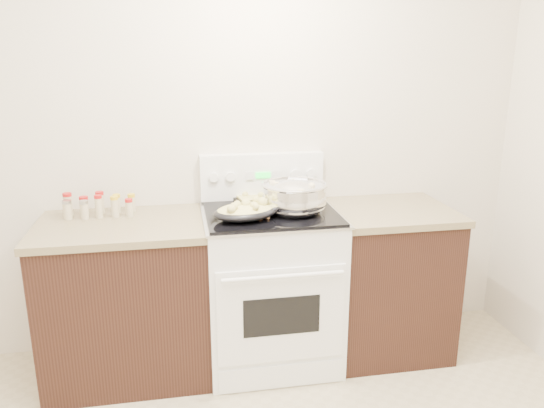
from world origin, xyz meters
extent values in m
cube|color=beige|center=(0.00, 1.77, 1.35)|extent=(4.00, 0.05, 2.70)
cube|color=black|center=(-0.48, 1.43, 0.44)|extent=(0.90, 0.64, 0.88)
cube|color=brown|center=(-0.48, 1.43, 0.90)|extent=(0.93, 0.67, 0.04)
cube|color=black|center=(1.08, 1.43, 0.44)|extent=(0.70, 0.64, 0.88)
cube|color=brown|center=(1.08, 1.43, 0.90)|extent=(0.73, 0.67, 0.04)
cube|color=white|center=(0.35, 1.42, 0.46)|extent=(0.76, 0.66, 0.92)
cube|color=white|center=(0.35, 1.08, 0.45)|extent=(0.70, 0.01, 0.55)
cube|color=black|center=(0.35, 1.08, 0.46)|extent=(0.42, 0.01, 0.22)
cylinder|color=white|center=(0.35, 1.04, 0.70)|extent=(0.65, 0.02, 0.02)
cube|color=white|center=(0.35, 1.09, 0.08)|extent=(0.70, 0.01, 0.14)
cube|color=silver|center=(0.35, 1.42, 0.93)|extent=(0.78, 0.68, 0.01)
cube|color=black|center=(0.35, 1.42, 0.94)|extent=(0.74, 0.64, 0.01)
cube|color=white|center=(0.35, 1.72, 1.08)|extent=(0.76, 0.07, 0.28)
cylinder|color=white|center=(0.05, 1.67, 1.10)|extent=(0.06, 0.02, 0.06)
cylinder|color=white|center=(0.15, 1.67, 1.10)|extent=(0.06, 0.02, 0.06)
cylinder|color=white|center=(0.55, 1.67, 1.10)|extent=(0.06, 0.02, 0.06)
cylinder|color=white|center=(0.65, 1.67, 1.10)|extent=(0.06, 0.02, 0.06)
cube|color=#19E533|center=(0.35, 1.67, 1.10)|extent=(0.09, 0.00, 0.04)
cube|color=silver|center=(0.27, 1.67, 1.10)|extent=(0.05, 0.00, 0.05)
cube|color=silver|center=(0.43, 1.67, 1.10)|extent=(0.05, 0.00, 0.05)
ellipsoid|color=silver|center=(0.48, 1.38, 1.02)|extent=(0.43, 0.43, 0.22)
cylinder|color=silver|center=(0.48, 1.38, 0.95)|extent=(0.20, 0.20, 0.01)
torus|color=silver|center=(0.48, 1.38, 1.11)|extent=(0.37, 0.37, 0.02)
cylinder|color=silver|center=(0.48, 1.38, 1.04)|extent=(0.35, 0.35, 0.12)
cylinder|color=brown|center=(0.48, 1.38, 1.09)|extent=(0.33, 0.33, 0.00)
cube|color=beige|center=(0.45, 1.33, 1.10)|extent=(0.03, 0.03, 0.02)
cube|color=beige|center=(0.49, 1.24, 1.10)|extent=(0.04, 0.04, 0.02)
cube|color=beige|center=(0.39, 1.41, 1.10)|extent=(0.04, 0.04, 0.03)
cube|color=beige|center=(0.38, 1.42, 1.10)|extent=(0.04, 0.04, 0.02)
cube|color=beige|center=(0.49, 1.46, 1.10)|extent=(0.04, 0.04, 0.03)
cube|color=beige|center=(0.56, 1.34, 1.10)|extent=(0.04, 0.04, 0.03)
cube|color=beige|center=(0.57, 1.37, 1.10)|extent=(0.04, 0.04, 0.03)
cube|color=beige|center=(0.57, 1.33, 1.10)|extent=(0.04, 0.04, 0.03)
cube|color=beige|center=(0.37, 1.46, 1.10)|extent=(0.03, 0.03, 0.03)
cube|color=beige|center=(0.49, 1.33, 1.10)|extent=(0.04, 0.04, 0.03)
cube|color=beige|center=(0.54, 1.31, 1.10)|extent=(0.03, 0.03, 0.02)
cube|color=beige|center=(0.45, 1.40, 1.10)|extent=(0.04, 0.04, 0.03)
ellipsoid|color=black|center=(0.19, 1.29, 0.98)|extent=(0.42, 0.34, 0.08)
ellipsoid|color=#D8CE73|center=(0.19, 1.29, 1.00)|extent=(0.38, 0.31, 0.06)
sphere|color=#D8CE73|center=(0.24, 1.22, 1.03)|extent=(0.04, 0.04, 0.04)
sphere|color=#D8CE73|center=(0.10, 1.21, 1.03)|extent=(0.05, 0.05, 0.05)
sphere|color=#D8CE73|center=(0.19, 1.31, 1.03)|extent=(0.05, 0.05, 0.05)
sphere|color=#D8CE73|center=(0.26, 1.37, 1.03)|extent=(0.04, 0.04, 0.04)
sphere|color=#D8CE73|center=(0.15, 1.30, 1.03)|extent=(0.04, 0.04, 0.04)
sphere|color=#D8CE73|center=(0.12, 1.24, 1.03)|extent=(0.05, 0.05, 0.05)
sphere|color=#D8CE73|center=(0.23, 1.27, 1.03)|extent=(0.04, 0.04, 0.04)
sphere|color=#D8CE73|center=(0.29, 1.31, 1.03)|extent=(0.05, 0.05, 0.05)
cube|color=black|center=(0.35, 1.70, 0.95)|extent=(0.41, 0.32, 0.02)
cube|color=#D8CE73|center=(0.35, 1.70, 0.97)|extent=(0.37, 0.28, 0.02)
sphere|color=#D8CE73|center=(0.44, 1.71, 0.98)|extent=(0.03, 0.03, 0.03)
sphere|color=#D8CE73|center=(0.24, 1.68, 0.98)|extent=(0.04, 0.04, 0.04)
sphere|color=#D8CE73|center=(0.33, 1.64, 0.98)|extent=(0.04, 0.04, 0.04)
sphere|color=#D8CE73|center=(0.44, 1.73, 0.98)|extent=(0.04, 0.04, 0.04)
sphere|color=#D8CE73|center=(0.49, 1.66, 0.98)|extent=(0.03, 0.03, 0.03)
sphere|color=#D8CE73|center=(0.43, 1.77, 0.98)|extent=(0.04, 0.04, 0.04)
sphere|color=#D8CE73|center=(0.32, 1.73, 0.98)|extent=(0.04, 0.04, 0.04)
sphere|color=#D8CE73|center=(0.42, 1.70, 0.98)|extent=(0.03, 0.03, 0.03)
sphere|color=#D8CE73|center=(0.45, 1.76, 0.98)|extent=(0.05, 0.05, 0.05)
sphere|color=#D8CE73|center=(0.37, 1.74, 0.98)|extent=(0.04, 0.04, 0.04)
cylinder|color=tan|center=(0.29, 1.39, 0.95)|extent=(0.07, 0.25, 0.01)
sphere|color=tan|center=(0.26, 1.28, 0.96)|extent=(0.04, 0.04, 0.04)
sphere|color=#89BBCD|center=(0.54, 1.32, 0.98)|extent=(0.09, 0.09, 0.09)
cylinder|color=#89BBCD|center=(0.58, 1.42, 1.01)|extent=(0.13, 0.27, 0.08)
cylinder|color=#BFB28C|center=(-0.79, 1.62, 0.98)|extent=(0.05, 0.05, 0.11)
cylinder|color=#B21414|center=(-0.79, 1.62, 1.04)|extent=(0.05, 0.05, 0.02)
cylinder|color=#BFB28C|center=(-0.70, 1.63, 0.96)|extent=(0.05, 0.05, 0.09)
cylinder|color=#B21414|center=(-0.70, 1.63, 1.02)|extent=(0.05, 0.05, 0.02)
cylinder|color=#BFB28C|center=(-0.61, 1.63, 0.98)|extent=(0.04, 0.04, 0.11)
cylinder|color=#B21414|center=(-0.61, 1.63, 1.04)|extent=(0.05, 0.05, 0.02)
cylinder|color=#BFB28C|center=(-0.52, 1.64, 0.97)|extent=(0.04, 0.04, 0.09)
cylinder|color=gold|center=(-0.52, 1.64, 1.02)|extent=(0.04, 0.04, 0.02)
cylinder|color=#BFB28C|center=(-0.44, 1.64, 0.96)|extent=(0.04, 0.04, 0.09)
cylinder|color=gold|center=(-0.44, 1.64, 1.02)|extent=(0.04, 0.04, 0.02)
cylinder|color=#BFB28C|center=(-0.78, 1.55, 0.97)|extent=(0.05, 0.05, 0.09)
cylinder|color=#B2B2B7|center=(-0.78, 1.55, 1.02)|extent=(0.05, 0.05, 0.02)
cylinder|color=#BFB28C|center=(-0.69, 1.54, 0.96)|extent=(0.05, 0.05, 0.09)
cylinder|color=#B2B2B7|center=(-0.69, 1.54, 1.02)|extent=(0.05, 0.05, 0.02)
cylinder|color=#BFB28C|center=(-0.61, 1.55, 0.98)|extent=(0.04, 0.04, 0.11)
cylinder|color=#B21414|center=(-0.61, 1.55, 1.04)|extent=(0.04, 0.04, 0.02)
cylinder|color=#BFB28C|center=(-0.52, 1.54, 0.97)|extent=(0.04, 0.04, 0.10)
cylinder|color=gold|center=(-0.52, 1.54, 1.03)|extent=(0.04, 0.04, 0.02)
cylinder|color=#BFB28C|center=(-0.44, 1.54, 0.96)|extent=(0.04, 0.04, 0.09)
cylinder|color=#B21414|center=(-0.44, 1.54, 1.01)|extent=(0.04, 0.04, 0.02)
camera|label=1|loc=(-0.16, -1.44, 1.81)|focal=35.00mm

